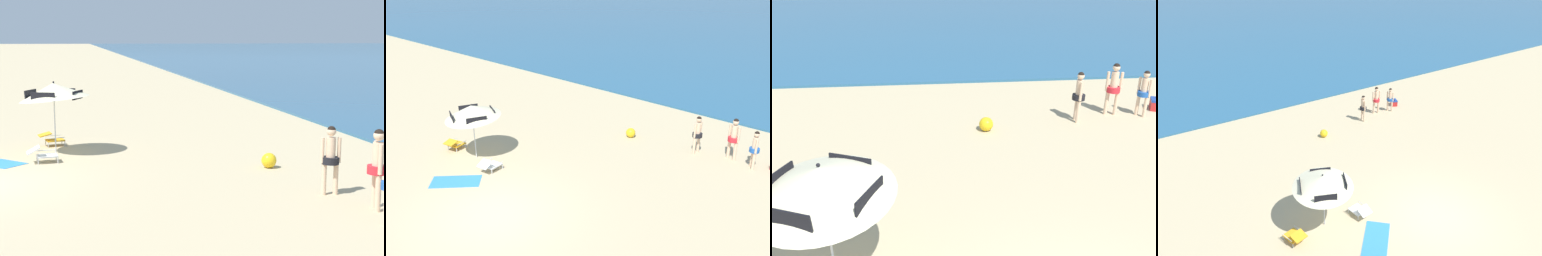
{
  "view_description": "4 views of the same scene",
  "coord_description": "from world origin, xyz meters",
  "views": [
    {
      "loc": [
        15.04,
        2.76,
        3.69
      ],
      "look_at": [
        1.05,
        5.58,
        1.48
      ],
      "focal_mm": 54.21,
      "sensor_mm": 36.0,
      "label": 1
    },
    {
      "loc": [
        9.78,
        -6.56,
        7.64
      ],
      "look_at": [
        -1.75,
        5.9,
        0.78
      ],
      "focal_mm": 39.13,
      "sensor_mm": 36.0,
      "label": 2
    },
    {
      "loc": [
        -2.34,
        -3.42,
        5.24
      ],
      "look_at": [
        -1.4,
        6.13,
        1.01
      ],
      "focal_mm": 38.6,
      "sensor_mm": 36.0,
      "label": 3
    },
    {
      "loc": [
        -8.64,
        -6.77,
        9.39
      ],
      "look_at": [
        -0.14,
        6.05,
        1.36
      ],
      "focal_mm": 31.98,
      "sensor_mm": 36.0,
      "label": 4
    }
  ],
  "objects": [
    {
      "name": "person_wading_in",
      "position": [
        4.83,
        8.86,
        0.91
      ],
      "size": [
        0.38,
        0.4,
        1.57
      ],
      "color": "beige",
      "rests_on": "ground"
    },
    {
      "name": "person_standing_beside",
      "position": [
        2.53,
        8.62,
        0.96
      ],
      "size": [
        0.41,
        0.49,
        1.66
      ],
      "color": "beige",
      "rests_on": "ground"
    },
    {
      "name": "cooler_box",
      "position": [
        5.64,
        9.38,
        0.2
      ],
      "size": [
        0.51,
        0.59,
        0.43
      ],
      "color": "red",
      "rests_on": "ground"
    },
    {
      "name": "beach_ball",
      "position": [
        -0.52,
        8.15,
        0.22
      ],
      "size": [
        0.44,
        0.44,
        0.44
      ],
      "primitive_type": "sphere",
      "color": "yellow",
      "rests_on": "ground"
    },
    {
      "name": "beach_umbrella_striped_main",
      "position": [
        -3.95,
        2.07,
        2.03
      ],
      "size": [
        2.78,
        2.8,
        2.39
      ],
      "color": "silver",
      "rests_on": "ground"
    },
    {
      "name": "person_standing_near_shore",
      "position": [
        3.87,
        9.09,
        1.03
      ],
      "size": [
        0.51,
        0.44,
        1.78
      ],
      "color": "beige",
      "rests_on": "ground"
    }
  ]
}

